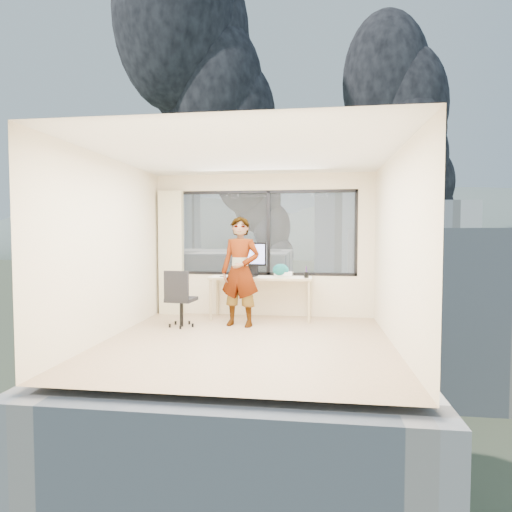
% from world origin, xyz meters
% --- Properties ---
extents(floor, '(4.00, 4.00, 0.01)m').
position_xyz_m(floor, '(0.00, 0.00, 0.00)').
color(floor, tan).
rests_on(floor, ground).
extents(ceiling, '(4.00, 4.00, 0.01)m').
position_xyz_m(ceiling, '(0.00, 0.00, 2.60)').
color(ceiling, white).
rests_on(ceiling, ground).
extents(wall_front, '(4.00, 0.01, 2.60)m').
position_xyz_m(wall_front, '(0.00, -2.00, 1.30)').
color(wall_front, beige).
rests_on(wall_front, ground).
extents(wall_left, '(0.01, 4.00, 2.60)m').
position_xyz_m(wall_left, '(-2.00, 0.00, 1.30)').
color(wall_left, beige).
rests_on(wall_left, ground).
extents(wall_right, '(0.01, 4.00, 2.60)m').
position_xyz_m(wall_right, '(2.00, 0.00, 1.30)').
color(wall_right, beige).
rests_on(wall_right, ground).
extents(window_wall, '(3.30, 0.16, 1.55)m').
position_xyz_m(window_wall, '(0.05, 2.00, 1.52)').
color(window_wall, black).
rests_on(window_wall, ground).
extents(curtain, '(0.45, 0.14, 2.30)m').
position_xyz_m(curtain, '(-1.72, 1.88, 1.15)').
color(curtain, beige).
rests_on(curtain, floor).
extents(desk, '(1.80, 0.60, 0.75)m').
position_xyz_m(desk, '(0.00, 1.66, 0.38)').
color(desk, tan).
rests_on(desk, floor).
extents(chair, '(0.53, 0.53, 0.94)m').
position_xyz_m(chair, '(-1.20, 0.85, 0.47)').
color(chair, black).
rests_on(chair, floor).
extents(person, '(0.72, 0.55, 1.79)m').
position_xyz_m(person, '(-0.26, 1.03, 0.89)').
color(person, '#2D2D33').
rests_on(person, floor).
extents(monitor, '(0.63, 0.25, 0.61)m').
position_xyz_m(monitor, '(-0.20, 1.78, 1.06)').
color(monitor, black).
rests_on(monitor, desk).
extents(game_console, '(0.35, 0.31, 0.07)m').
position_xyz_m(game_console, '(0.40, 1.90, 0.79)').
color(game_console, white).
rests_on(game_console, desk).
extents(laptop, '(0.47, 0.48, 0.24)m').
position_xyz_m(laptop, '(-0.28, 1.66, 0.87)').
color(laptop, black).
rests_on(laptop, desk).
extents(cellphone, '(0.11, 0.07, 0.01)m').
position_xyz_m(cellphone, '(-0.68, 1.58, 0.76)').
color(cellphone, black).
rests_on(cellphone, desk).
extents(pen_cup, '(0.10, 0.10, 0.10)m').
position_xyz_m(pen_cup, '(0.80, 1.59, 0.80)').
color(pen_cup, black).
rests_on(pen_cup, desk).
extents(handbag, '(0.29, 0.15, 0.22)m').
position_xyz_m(handbag, '(0.34, 1.81, 0.86)').
color(handbag, '#0D4C4F').
rests_on(handbag, desk).
extents(exterior_ground, '(400.00, 400.00, 0.04)m').
position_xyz_m(exterior_ground, '(0.00, 120.00, -14.00)').
color(exterior_ground, '#515B3D').
rests_on(exterior_ground, ground).
extents(near_bldg_a, '(16.00, 12.00, 14.00)m').
position_xyz_m(near_bldg_a, '(-9.00, 30.00, -7.00)').
color(near_bldg_a, '#F1E2C9').
rests_on(near_bldg_a, exterior_ground).
extents(near_bldg_b, '(14.00, 13.00, 16.00)m').
position_xyz_m(near_bldg_b, '(12.00, 38.00, -6.00)').
color(near_bldg_b, white).
rests_on(near_bldg_b, exterior_ground).
extents(far_tower_a, '(14.00, 14.00, 28.00)m').
position_xyz_m(far_tower_a, '(-35.00, 95.00, 0.00)').
color(far_tower_a, silver).
rests_on(far_tower_a, exterior_ground).
extents(far_tower_b, '(13.00, 13.00, 30.00)m').
position_xyz_m(far_tower_b, '(8.00, 120.00, 1.00)').
color(far_tower_b, silver).
rests_on(far_tower_b, exterior_ground).
extents(far_tower_c, '(15.00, 15.00, 26.00)m').
position_xyz_m(far_tower_c, '(45.00, 140.00, -1.00)').
color(far_tower_c, silver).
rests_on(far_tower_c, exterior_ground).
extents(far_tower_d, '(16.00, 14.00, 22.00)m').
position_xyz_m(far_tower_d, '(-60.00, 150.00, -3.00)').
color(far_tower_d, silver).
rests_on(far_tower_d, exterior_ground).
extents(hill_a, '(288.00, 216.00, 90.00)m').
position_xyz_m(hill_a, '(-120.00, 320.00, -14.00)').
color(hill_a, slate).
rests_on(hill_a, exterior_ground).
extents(hill_b, '(300.00, 220.00, 96.00)m').
position_xyz_m(hill_b, '(100.00, 320.00, -14.00)').
color(hill_b, slate).
rests_on(hill_b, exterior_ground).
extents(tree_a, '(7.00, 7.00, 8.00)m').
position_xyz_m(tree_a, '(-16.00, 22.00, -10.00)').
color(tree_a, '#174618').
rests_on(tree_a, exterior_ground).
extents(tree_b, '(7.60, 7.60, 9.00)m').
position_xyz_m(tree_b, '(4.00, 18.00, -9.50)').
color(tree_b, '#174618').
rests_on(tree_b, exterior_ground).
extents(smoke_plume_a, '(40.00, 24.00, 90.00)m').
position_xyz_m(smoke_plume_a, '(-10.00, 150.00, 39.00)').
color(smoke_plume_a, black).
rests_on(smoke_plume_a, exterior_ground).
extents(smoke_plume_b, '(30.00, 18.00, 70.00)m').
position_xyz_m(smoke_plume_b, '(55.00, 170.00, 27.00)').
color(smoke_plume_b, black).
rests_on(smoke_plume_b, exterior_ground).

